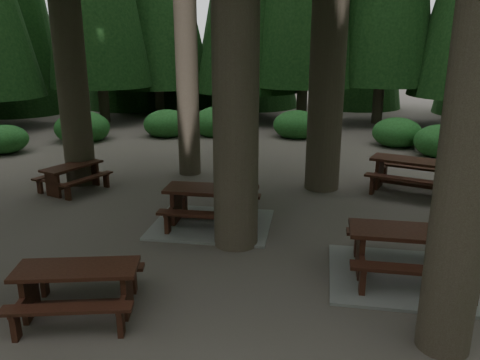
% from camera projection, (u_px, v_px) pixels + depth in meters
% --- Properties ---
extents(ground, '(80.00, 80.00, 0.00)m').
position_uv_depth(ground, '(194.00, 244.00, 9.06)').
color(ground, '#4C443D').
rests_on(ground, ground).
extents(picnic_table_a, '(2.57, 2.12, 0.87)m').
position_uv_depth(picnic_table_a, '(410.00, 262.00, 7.64)').
color(picnic_table_a, gray).
rests_on(picnic_table_a, ground).
extents(picnic_table_b, '(1.76, 1.94, 0.69)m').
position_uv_depth(picnic_table_b, '(73.00, 174.00, 12.27)').
color(picnic_table_b, black).
rests_on(picnic_table_b, ground).
extents(picnic_table_c, '(2.52, 2.10, 0.84)m').
position_uv_depth(picnic_table_c, '(212.00, 212.00, 9.93)').
color(picnic_table_c, gray).
rests_on(picnic_table_c, ground).
extents(picnic_table_d, '(2.43, 2.20, 0.87)m').
position_uv_depth(picnic_table_d, '(411.00, 170.00, 12.12)').
color(picnic_table_d, black).
rests_on(picnic_table_d, ground).
extents(picnic_table_e, '(1.98, 1.74, 0.74)m').
position_uv_depth(picnic_table_e, '(78.00, 283.00, 6.61)').
color(picnic_table_e, black).
rests_on(picnic_table_e, ground).
extents(shrub_ring, '(23.86, 24.64, 1.49)m').
position_uv_depth(shrub_ring, '(236.00, 214.00, 9.54)').
color(shrub_ring, '#20521C').
rests_on(shrub_ring, ground).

